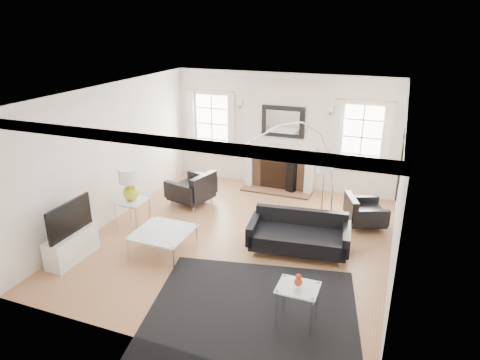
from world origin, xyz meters
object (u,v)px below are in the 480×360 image
at_px(coffee_table, 163,233).
at_px(gourd_lamp, 130,182).
at_px(sofa, 299,235).
at_px(arc_floor_lamp, 291,176).
at_px(armchair_left, 193,190).
at_px(fireplace, 279,168).
at_px(armchair_right, 363,213).

bearing_deg(coffee_table, gourd_lamp, 149.02).
relative_size(sofa, arc_floor_lamp, 0.79).
height_order(sofa, armchair_left, armchair_left).
relative_size(fireplace, arc_floor_lamp, 0.72).
xyz_separation_m(sofa, armchair_left, (-2.72, 1.20, 0.03)).
xyz_separation_m(gourd_lamp, arc_floor_lamp, (3.01, 0.72, 0.28)).
bearing_deg(fireplace, armchair_left, -134.15).
bearing_deg(sofa, armchair_left, 156.26).
xyz_separation_m(armchair_left, armchair_right, (3.70, 0.21, -0.05)).
height_order(fireplace, coffee_table, fireplace).
distance_m(fireplace, coffee_table, 3.89).
height_order(armchair_right, arc_floor_lamp, arc_floor_lamp).
xyz_separation_m(fireplace, sofa, (1.17, -2.79, -0.23)).
relative_size(sofa, gourd_lamp, 2.80).
distance_m(armchair_left, gourd_lamp, 1.74).
bearing_deg(gourd_lamp, arc_floor_lamp, 13.37).
height_order(armchair_left, gourd_lamp, gourd_lamp).
relative_size(armchair_right, gourd_lamp, 1.51).
bearing_deg(armchair_left, gourd_lamp, -111.34).
bearing_deg(coffee_table, armchair_right, 36.15).
distance_m(sofa, coffee_table, 2.43).
distance_m(armchair_left, armchair_right, 3.70).
relative_size(fireplace, armchair_left, 1.57).
bearing_deg(armchair_right, fireplace, 147.16).
bearing_deg(gourd_lamp, coffee_table, -30.98).
bearing_deg(armchair_right, sofa, -124.81).
distance_m(coffee_table, gourd_lamp, 1.38).
bearing_deg(fireplace, coffee_table, -105.96).
relative_size(armchair_left, gourd_lamp, 1.63).
bearing_deg(sofa, armchair_right, 55.19).
height_order(armchair_right, gourd_lamp, gourd_lamp).
bearing_deg(armchair_right, arc_floor_lamp, -141.96).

